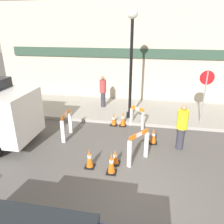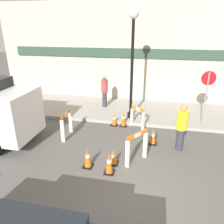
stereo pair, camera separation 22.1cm
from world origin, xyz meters
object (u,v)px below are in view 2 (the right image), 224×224
(streetlamp_post, at_px, (132,51))
(person_worker, at_px, (181,127))
(person_pedestrian, at_px, (105,91))
(stop_sign, at_px, (207,90))

(streetlamp_post, distance_m, person_worker, 3.85)
(person_worker, bearing_deg, streetlamp_post, -44.74)
(person_worker, distance_m, person_pedestrian, 5.05)
(person_worker, relative_size, person_pedestrian, 1.02)
(stop_sign, height_order, person_worker, stop_sign)
(person_worker, xyz_separation_m, person_pedestrian, (-3.63, 3.51, 0.13))
(streetlamp_post, height_order, stop_sign, streetlamp_post)
(streetlamp_post, xyz_separation_m, person_pedestrian, (-1.55, 1.23, -2.18))
(streetlamp_post, distance_m, stop_sign, 3.52)
(streetlamp_post, relative_size, person_worker, 2.81)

